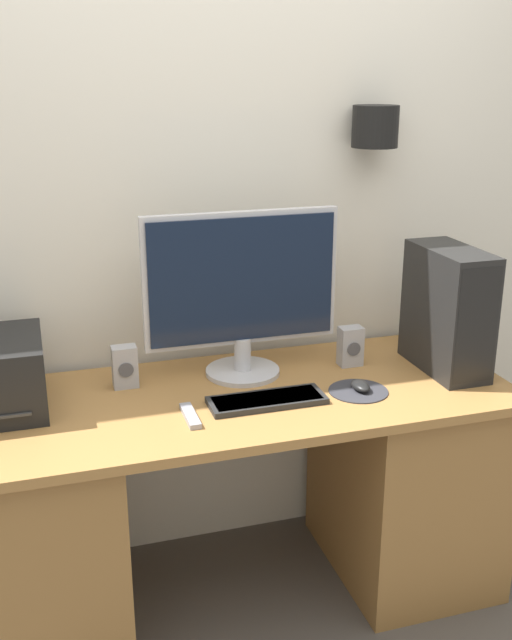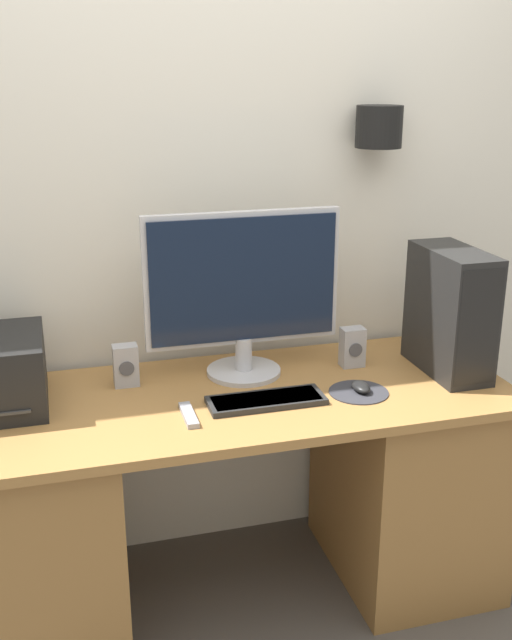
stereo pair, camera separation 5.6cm
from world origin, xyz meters
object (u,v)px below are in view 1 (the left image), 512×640
Objects in this scene: computer_tower at (448,310)px; remote_control at (190,416)px; speaker_right at (350,346)px; mouse at (360,386)px; speaker_left at (125,367)px; monitor at (242,288)px; keyboard at (267,400)px.

computer_tower is 0.93m from remote_control.
speaker_right is (-0.29, 0.12, -0.14)m from computer_tower.
remote_control is (-0.90, -0.12, -0.20)m from computer_tower.
mouse is 0.57× the size of remote_control.
speaker_left is 0.33m from remote_control.
monitor is at bearing 174.45° from speaker_right.
monitor reaches higher than keyboard.
speaker_right is at bearing 74.79° from mouse.
speaker_right is at bearing 156.80° from computer_tower.
keyboard is at bearing -32.78° from speaker_left.
remote_control is (-0.24, -0.28, -0.29)m from monitor.
speaker_left is at bearing 117.25° from remote_control.
monitor reaches higher than computer_tower.
mouse is (0.31, -0.00, 0.01)m from keyboard.
speaker_left reaches higher than mouse.
mouse is 0.66× the size of speaker_right.
remote_control is at bearing -130.32° from monitor.
monitor is 1.54× the size of computer_tower.
computer_tower is at bearing 7.65° from remote_control.
monitor is 0.38m from keyboard.
mouse is 0.66× the size of speaker_left.
mouse reaches higher than remote_control.
mouse is at bearing -19.86° from speaker_left.
mouse is at bearing -165.74° from computer_tower.
speaker_right is (0.37, 0.21, 0.06)m from keyboard.
speaker_left reaches higher than keyboard.
speaker_right reaches higher than mouse.
monitor is at bearing 141.73° from mouse.
computer_tower is 3.06× the size of speaker_right.
speaker_left is 0.76m from speaker_right.
computer_tower reaches higher than mouse.
computer_tower is (0.66, -0.16, -0.09)m from monitor.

